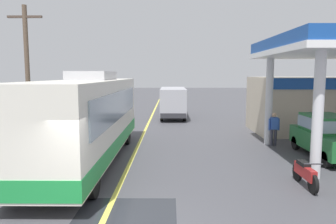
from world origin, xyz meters
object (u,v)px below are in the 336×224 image
(minibus_opposing_lane, at_px, (173,100))
(coach_bus_main, at_px, (88,120))
(motorcycle_parked_forecourt, at_px, (305,173))
(pedestrian_near_pump, at_px, (274,127))
(pedestrian_by_shop, at_px, (315,129))
(car_at_pump, at_px, (327,134))

(minibus_opposing_lane, bearing_deg, coach_bus_main, -104.73)
(coach_bus_main, height_order, motorcycle_parked_forecourt, coach_bus_main)
(coach_bus_main, relative_size, pedestrian_near_pump, 6.65)
(minibus_opposing_lane, relative_size, motorcycle_parked_forecourt, 3.41)
(pedestrian_near_pump, relative_size, pedestrian_by_shop, 1.00)
(car_at_pump, height_order, motorcycle_parked_forecourt, car_at_pump)
(coach_bus_main, xyz_separation_m, minibus_opposing_lane, (3.55, 13.50, -0.25))
(coach_bus_main, xyz_separation_m, pedestrian_near_pump, (8.55, 3.07, -0.79))
(coach_bus_main, relative_size, minibus_opposing_lane, 1.80)
(car_at_pump, distance_m, minibus_opposing_lane, 14.31)
(coach_bus_main, bearing_deg, pedestrian_near_pump, 19.77)
(minibus_opposing_lane, height_order, motorcycle_parked_forecourt, minibus_opposing_lane)
(car_at_pump, bearing_deg, motorcycle_parked_forecourt, -123.61)
(pedestrian_by_shop, bearing_deg, coach_bus_main, -165.69)
(car_at_pump, height_order, pedestrian_by_shop, car_at_pump)
(minibus_opposing_lane, height_order, pedestrian_near_pump, minibus_opposing_lane)
(coach_bus_main, distance_m, car_at_pump, 10.13)
(pedestrian_near_pump, bearing_deg, minibus_opposing_lane, 115.61)
(car_at_pump, distance_m, motorcycle_parked_forecourt, 4.46)
(coach_bus_main, relative_size, motorcycle_parked_forecourt, 6.13)
(minibus_opposing_lane, relative_size, pedestrian_by_shop, 3.69)
(coach_bus_main, height_order, pedestrian_near_pump, coach_bus_main)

